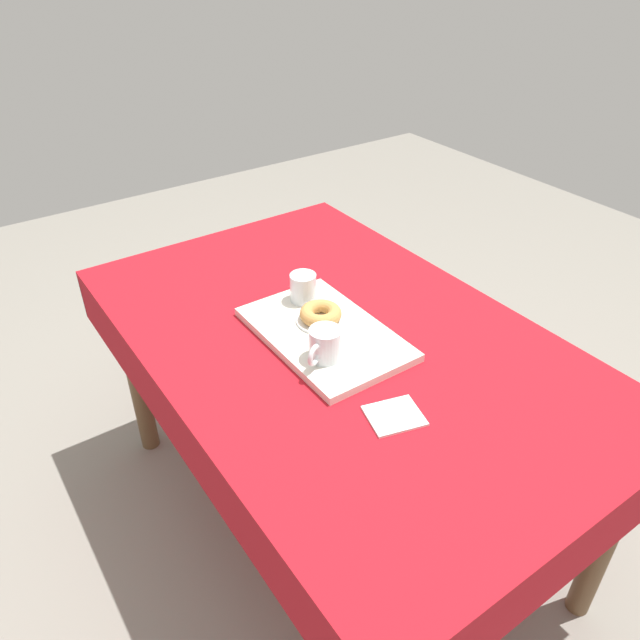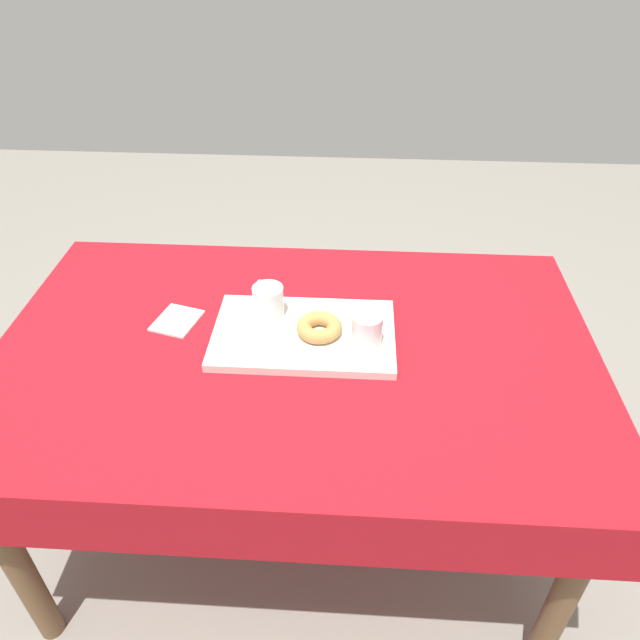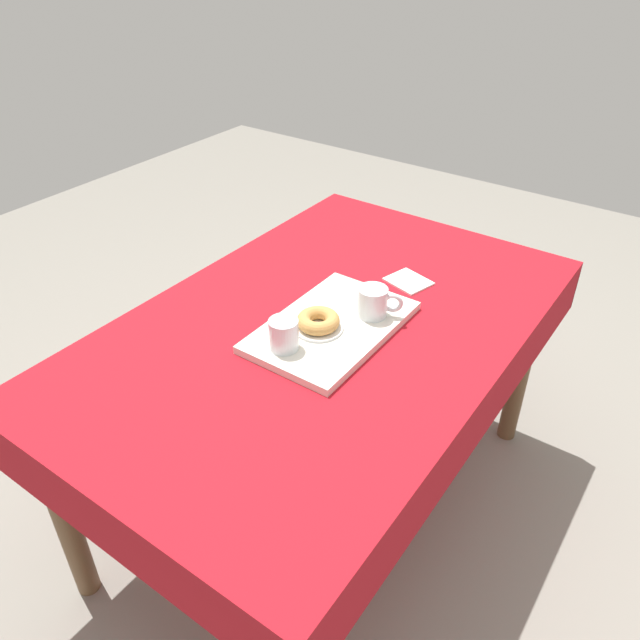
{
  "view_description": "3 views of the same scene",
  "coord_description": "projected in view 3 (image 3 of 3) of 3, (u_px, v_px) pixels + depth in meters",
  "views": [
    {
      "loc": [
        1.04,
        -0.79,
        1.67
      ],
      "look_at": [
        -0.02,
        -0.05,
        0.79
      ],
      "focal_mm": 33.99,
      "sensor_mm": 36.0,
      "label": 1
    },
    {
      "loc": [
        -0.13,
        1.13,
        1.69
      ],
      "look_at": [
        -0.06,
        -0.07,
        0.76
      ],
      "focal_mm": 33.48,
      "sensor_mm": 36.0,
      "label": 2
    },
    {
      "loc": [
        -1.14,
        -0.79,
        1.68
      ],
      "look_at": [
        -0.08,
        -0.04,
        0.8
      ],
      "focal_mm": 34.82,
      "sensor_mm": 36.0,
      "label": 3
    }
  ],
  "objects": [
    {
      "name": "donut_plate_left",
      "position": [
        318.0,
        327.0,
        1.62
      ],
      "size": [
        0.13,
        0.13,
        0.01
      ],
      "primitive_type": "cylinder",
      "color": "white",
      "rests_on": "serving_tray"
    },
    {
      "name": "water_glass_near",
      "position": [
        285.0,
        336.0,
        1.53
      ],
      "size": [
        0.07,
        0.07,
        0.08
      ],
      "color": "white",
      "rests_on": "serving_tray"
    },
    {
      "name": "serving_tray",
      "position": [
        332.0,
        327.0,
        1.64
      ],
      "size": [
        0.46,
        0.29,
        0.02
      ],
      "primitive_type": "cube",
      "color": "silver",
      "rests_on": "dining_table"
    },
    {
      "name": "paper_napkin",
      "position": [
        408.0,
        281.0,
        1.85
      ],
      "size": [
        0.13,
        0.14,
        0.01
      ],
      "primitive_type": "cube",
      "rotation": [
        0.0,
        0.0,
        -0.27
      ],
      "color": "white",
      "rests_on": "dining_table"
    },
    {
      "name": "tea_mug_left",
      "position": [
        373.0,
        303.0,
        1.65
      ],
      "size": [
        0.08,
        0.11,
        0.08
      ],
      "color": "white",
      "rests_on": "serving_tray"
    },
    {
      "name": "sugar_donut_left",
      "position": [
        318.0,
        321.0,
        1.6
      ],
      "size": [
        0.11,
        0.11,
        0.04
      ],
      "primitive_type": "torus",
      "color": "tan",
      "rests_on": "donut_plate_left"
    },
    {
      "name": "dining_table",
      "position": [
        324.0,
        350.0,
        1.73
      ],
      "size": [
        1.5,
        0.95,
        0.73
      ],
      "color": "#A8141E",
      "rests_on": "ground"
    },
    {
      "name": "ground_plane",
      "position": [
        323.0,
        501.0,
        2.09
      ],
      "size": [
        6.0,
        6.0,
        0.0
      ],
      "primitive_type": "plane",
      "color": "gray"
    }
  ]
}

